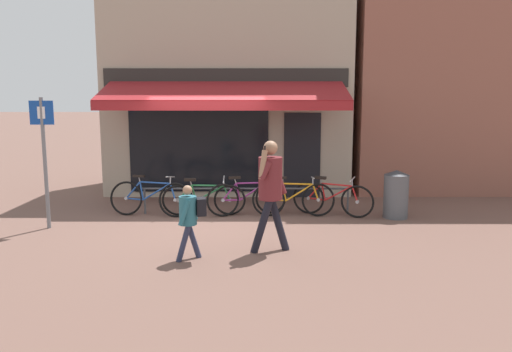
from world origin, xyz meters
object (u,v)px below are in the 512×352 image
bicycle_purple (246,198)px  bicycle_red (332,199)px  bicycle_green (203,199)px  bicycle_blue (150,198)px  pedestrian_adult (270,184)px  litter_bin (395,194)px  pedestrian_child (189,214)px  parking_sign (43,149)px  bicycle_orange (293,198)px

bicycle_purple → bicycle_red: 1.79m
bicycle_green → bicycle_blue: bearing=178.3°
bicycle_purple → pedestrian_adult: 2.67m
bicycle_green → litter_bin: 3.99m
pedestrian_adult → pedestrian_child: (-1.23, -0.42, -0.38)m
parking_sign → bicycle_purple: bearing=16.0°
bicycle_orange → pedestrian_adult: (-0.55, -2.44, 0.73)m
bicycle_green → pedestrian_adult: size_ratio=0.97×
bicycle_green → bicycle_purple: bearing=3.1°
bicycle_blue → parking_sign: (-1.74, -1.00, 1.13)m
bicycle_purple → bicycle_orange: size_ratio=0.98×
pedestrian_child → parking_sign: 3.58m
bicycle_blue → bicycle_green: (1.12, -0.00, -0.02)m
bicycle_orange → bicycle_blue: bearing=-180.0°
bicycle_green → bicycle_red: bearing=-2.0°
bicycle_blue → pedestrian_adult: bearing=-35.6°
bicycle_orange → pedestrian_child: pedestrian_child is taller
bicycle_blue → litter_bin: 5.11m
bicycle_blue → bicycle_red: (3.82, -0.02, -0.01)m
bicycle_orange → pedestrian_child: 3.39m
pedestrian_child → bicycle_purple: bearing=-116.7°
pedestrian_child → parking_sign: parking_sign is taller
bicycle_orange → pedestrian_child: (-1.78, -2.86, 0.35)m
litter_bin → parking_sign: parking_sign is taller
pedestrian_adult → bicycle_purple: bearing=-72.7°
bicycle_orange → litter_bin: size_ratio=1.74×
bicycle_blue → bicycle_red: bearing=9.3°
bicycle_blue → bicycle_red: 3.82m
bicycle_blue → pedestrian_child: bearing=-57.6°
bicycle_green → bicycle_red: bicycle_red is taller
pedestrian_child → bicycle_red: bearing=-143.6°
parking_sign → bicycle_green: bearing=19.4°
pedestrian_child → pedestrian_adult: bearing=-172.4°
bicycle_blue → bicycle_green: bearing=9.5°
bicycle_orange → parking_sign: size_ratio=0.70×
bicycle_orange → bicycle_red: bicycle_orange is taller
bicycle_orange → bicycle_red: size_ratio=1.06×
bicycle_blue → bicycle_purple: 2.03m
bicycle_purple → pedestrian_child: (-0.81, -2.95, 0.35)m
bicycle_orange → litter_bin: bearing=-3.7°
litter_bin → bicycle_blue: bearing=178.1°
parking_sign → bicycle_orange: bearing=11.8°
pedestrian_adult → bicycle_orange: bearing=-94.8°
bicycle_orange → parking_sign: 4.97m
bicycle_orange → litter_bin: 2.12m
pedestrian_child → parking_sign: size_ratio=0.47×
litter_bin → parking_sign: 6.97m
bicycle_green → pedestrian_child: pedestrian_child is taller
pedestrian_child → bicycle_orange: bearing=-133.3°
bicycle_green → bicycle_red: 2.70m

